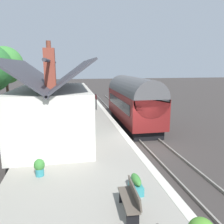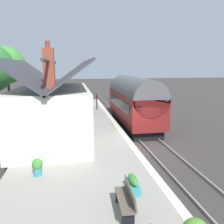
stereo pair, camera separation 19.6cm
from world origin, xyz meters
TOP-DOWN VIEW (x-y plane):
  - ground_plane at (0.00, 0.00)m, footprint 160.00×160.00m
  - platform at (0.00, 4.13)m, footprint 32.00×6.27m
  - platform_edge_coping at (0.00, 1.18)m, footprint 32.00×0.36m
  - rail_near at (0.00, -1.62)m, footprint 52.00×0.08m
  - rail_far at (0.00, -0.18)m, footprint 52.00×0.08m
  - train at (5.49, -0.90)m, footprint 9.34×2.73m
  - station_building at (0.17, 5.52)m, footprint 7.76×4.35m
  - bench_platform_end at (-7.37, 2.89)m, footprint 1.42×0.49m
  - bench_by_lamp at (7.00, 2.76)m, footprint 1.42×0.48m
  - planter_under_sign at (-6.22, 2.37)m, footprint 0.89×0.32m
  - planter_corner_building at (8.61, 2.77)m, footprint 1.01×0.32m
  - planter_bench_right at (-4.42, 5.87)m, footprint 0.43×0.43m
  - station_sign_board at (9.13, 1.94)m, footprint 0.96×0.06m
  - tree_mid_background at (13.70, 11.39)m, footprint 3.58×3.93m

SIDE VIEW (x-z plane):
  - ground_plane at x=0.00m, z-range 0.00..0.00m
  - rail_near at x=0.00m, z-range 0.00..0.14m
  - rail_far at x=0.00m, z-range 0.00..0.14m
  - platform at x=0.00m, z-range 0.00..0.88m
  - platform_edge_coping at x=0.00m, z-range 0.88..0.90m
  - planter_corner_building at x=8.61m, z-range 0.87..1.42m
  - planter_under_sign at x=-6.22m, z-range 0.87..1.45m
  - planter_bench_right at x=-4.42m, z-range 0.91..1.62m
  - bench_platform_end at x=-7.37m, z-range 0.92..1.80m
  - bench_by_lamp at x=7.00m, z-range 0.92..1.80m
  - station_sign_board at x=9.13m, z-range 1.29..2.86m
  - train at x=5.49m, z-range 0.06..4.38m
  - station_building at x=0.17m, z-range -0.24..5.38m
  - tree_mid_background at x=13.70m, z-range 1.63..8.98m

